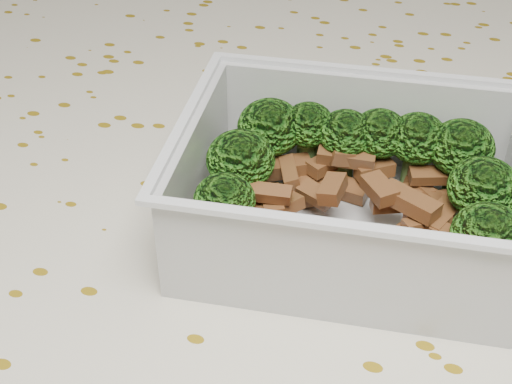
% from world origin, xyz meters
% --- Properties ---
extents(dining_table, '(1.40, 0.90, 0.75)m').
position_xyz_m(dining_table, '(0.00, 0.00, 0.67)').
color(dining_table, brown).
rests_on(dining_table, ground).
extents(tablecloth, '(1.46, 0.96, 0.19)m').
position_xyz_m(tablecloth, '(0.00, 0.00, 0.72)').
color(tablecloth, beige).
rests_on(tablecloth, dining_table).
extents(lunch_container, '(0.21, 0.18, 0.07)m').
position_xyz_m(lunch_container, '(0.05, 0.01, 0.78)').
color(lunch_container, silver).
rests_on(lunch_container, tablecloth).
extents(broccoli_florets, '(0.18, 0.13, 0.05)m').
position_xyz_m(broccoli_florets, '(0.05, 0.03, 0.79)').
color(broccoli_florets, '#608C3F').
rests_on(broccoli_florets, lunch_container).
extents(meat_pile, '(0.12, 0.08, 0.03)m').
position_xyz_m(meat_pile, '(0.05, 0.02, 0.78)').
color(meat_pile, brown).
rests_on(meat_pile, lunch_container).
extents(sausage, '(0.17, 0.03, 0.03)m').
position_xyz_m(sausage, '(0.06, -0.03, 0.78)').
color(sausage, '#B13F25').
rests_on(sausage, lunch_container).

